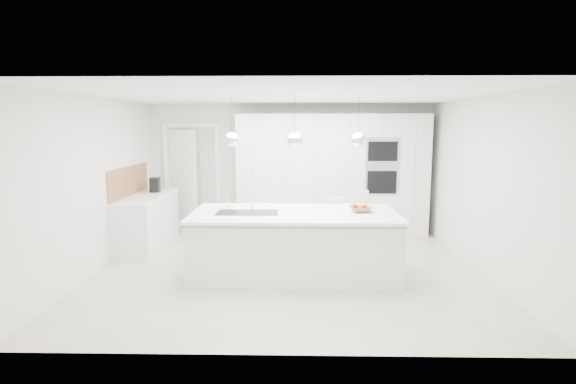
{
  "coord_description": "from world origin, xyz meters",
  "views": [
    {
      "loc": [
        0.14,
        -6.35,
        2.09
      ],
      "look_at": [
        0.0,
        0.3,
        1.1
      ],
      "focal_mm": 28.0,
      "sensor_mm": 36.0,
      "label": 1
    }
  ],
  "objects_px": {
    "island_base": "(294,246)",
    "bar_stool_right": "(359,224)",
    "bar_stool_left": "(336,229)",
    "espresso_machine": "(155,185)",
    "fruit_bowl": "(361,209)"
  },
  "relations": [
    {
      "from": "espresso_machine",
      "to": "island_base",
      "type": "bearing_deg",
      "value": -43.25
    },
    {
      "from": "fruit_bowl",
      "to": "espresso_machine",
      "type": "distance_m",
      "value": 3.91
    },
    {
      "from": "espresso_machine",
      "to": "bar_stool_right",
      "type": "xyz_separation_m",
      "value": [
        3.57,
        -0.92,
        -0.51
      ]
    },
    {
      "from": "espresso_machine",
      "to": "bar_stool_right",
      "type": "distance_m",
      "value": 3.72
    },
    {
      "from": "espresso_machine",
      "to": "bar_stool_left",
      "type": "relative_size",
      "value": 0.27
    },
    {
      "from": "espresso_machine",
      "to": "bar_stool_right",
      "type": "relative_size",
      "value": 0.25
    },
    {
      "from": "fruit_bowl",
      "to": "bar_stool_right",
      "type": "relative_size",
      "value": 0.3
    },
    {
      "from": "fruit_bowl",
      "to": "bar_stool_right",
      "type": "xyz_separation_m",
      "value": [
        0.11,
        0.91,
        -0.42
      ]
    },
    {
      "from": "espresso_machine",
      "to": "bar_stool_right",
      "type": "bearing_deg",
      "value": -20.45
    },
    {
      "from": "bar_stool_left",
      "to": "bar_stool_right",
      "type": "bearing_deg",
      "value": 32.36
    },
    {
      "from": "island_base",
      "to": "bar_stool_right",
      "type": "height_order",
      "value": "bar_stool_right"
    },
    {
      "from": "bar_stool_left",
      "to": "bar_stool_right",
      "type": "distance_m",
      "value": 0.43
    },
    {
      "from": "fruit_bowl",
      "to": "bar_stool_left",
      "type": "xyz_separation_m",
      "value": [
        -0.28,
        0.74,
        -0.46
      ]
    },
    {
      "from": "espresso_machine",
      "to": "bar_stool_left",
      "type": "xyz_separation_m",
      "value": [
        3.18,
        -1.09,
        -0.55
      ]
    },
    {
      "from": "bar_stool_left",
      "to": "bar_stool_right",
      "type": "relative_size",
      "value": 0.93
    }
  ]
}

